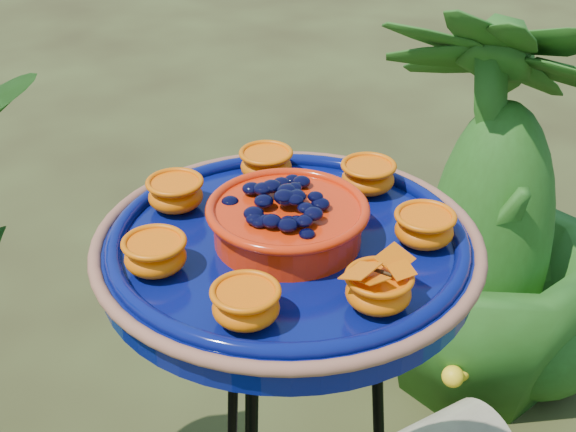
# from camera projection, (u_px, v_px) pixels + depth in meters

# --- Properties ---
(feeder_dish) EXTENTS (0.50, 0.50, 0.10)m
(feeder_dish) POSITION_uv_depth(u_px,v_px,m) (288.00, 242.00, 0.94)
(feeder_dish) COLOR #070E52
(feeder_dish) RESTS_ON tripod_stand
(shrub_back_right) EXTENTS (0.78, 0.78, 0.99)m
(shrub_back_right) POSITION_uv_depth(u_px,v_px,m) (494.00, 207.00, 1.83)
(shrub_back_right) COLOR #214C14
(shrub_back_right) RESTS_ON ground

